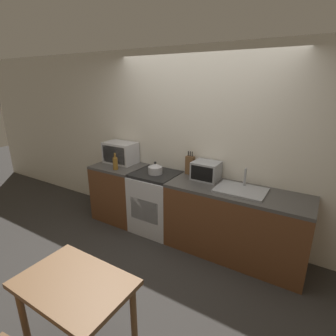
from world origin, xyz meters
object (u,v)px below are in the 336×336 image
toaster_oven (206,171)px  dining_table (75,296)px  bottle (115,163)px  microwave (120,153)px  kettle (155,169)px  stove_range (156,202)px

toaster_oven → dining_table: toaster_oven is taller
bottle → dining_table: (1.22, -1.80, -0.35)m
toaster_oven → microwave: bearing=-179.2°
kettle → microwave: (-0.77, 0.14, 0.09)m
bottle → stove_range: bearing=16.3°
microwave → stove_range: bearing=-9.1°
kettle → dining_table: bearing=-72.7°
toaster_oven → dining_table: 2.15m
microwave → kettle: bearing=-10.7°
stove_range → microwave: bearing=170.9°
microwave → bottle: 0.35m
stove_range → microwave: microwave is taller
microwave → dining_table: 2.55m
kettle → dining_table: size_ratio=0.24×
bottle → toaster_oven: bearing=13.6°
toaster_oven → dining_table: size_ratio=0.41×
kettle → bottle: bearing=-165.8°
kettle → microwave: microwave is taller
dining_table → kettle: bearing=107.3°
kettle → toaster_oven: bearing=13.1°
microwave → dining_table: size_ratio=0.60×
toaster_oven → kettle: bearing=-166.9°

